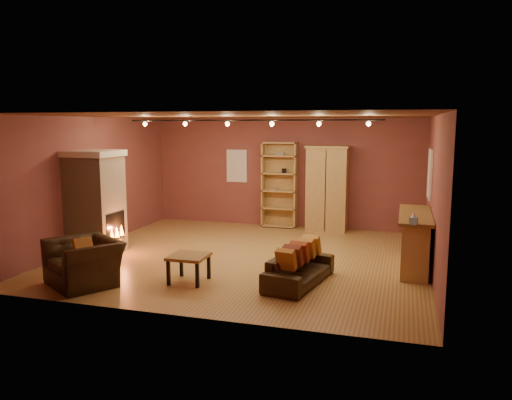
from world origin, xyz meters
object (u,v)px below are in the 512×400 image
(fireplace, at_px, (96,203))
(armoire, at_px, (327,188))
(bookcase, at_px, (280,184))
(bar_counter, at_px, (414,240))
(loveseat, at_px, (299,263))
(armchair, at_px, (84,255))
(coffee_table, at_px, (189,259))

(fireplace, distance_m, armoire, 5.51)
(bookcase, relative_size, bar_counter, 1.03)
(fireplace, bearing_deg, bookcase, 51.71)
(loveseat, distance_m, armchair, 3.57)
(armchair, bearing_deg, coffee_table, 53.10)
(bar_counter, xyz_separation_m, loveseat, (-1.84, -1.55, -0.17))
(loveseat, xyz_separation_m, armchair, (-3.41, -1.06, 0.15))
(armoire, distance_m, coffee_table, 5.09)
(bookcase, relative_size, coffee_table, 3.53)
(bookcase, bearing_deg, coffee_table, -94.03)
(bookcase, height_order, loveseat, bookcase)
(fireplace, relative_size, loveseat, 1.21)
(armoire, distance_m, bar_counter, 3.51)
(loveseat, height_order, armchair, armchair)
(fireplace, relative_size, coffee_table, 3.41)
(bookcase, bearing_deg, armoire, -7.03)
(coffee_table, bearing_deg, loveseat, 13.81)
(loveseat, distance_m, coffee_table, 1.86)
(armoire, distance_m, loveseat, 4.41)
(bookcase, distance_m, armoire, 1.25)
(bar_counter, bearing_deg, coffee_table, -151.25)
(loveseat, relative_size, armchair, 1.27)
(bookcase, distance_m, armchair, 5.93)
(fireplace, distance_m, bookcase, 4.76)
(armoire, xyz_separation_m, bar_counter, (2.05, -2.80, -0.55))
(armchair, xyz_separation_m, coffee_table, (1.61, 0.62, -0.11))
(armchair, bearing_deg, fireplace, 150.51)
(fireplace, relative_size, bar_counter, 1.00)
(bookcase, distance_m, loveseat, 4.79)
(bookcase, distance_m, bar_counter, 4.46)
(fireplace, distance_m, loveseat, 4.52)
(fireplace, height_order, coffee_table, fireplace)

